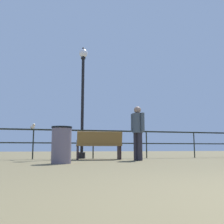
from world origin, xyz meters
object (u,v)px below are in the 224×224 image
lamppost_center (83,91)px  trash_bin (61,145)px  seagull_on_rail (33,126)px  bench_near_left (99,144)px  person_by_bench (138,129)px

lamppost_center → trash_bin: lamppost_center is taller
lamppost_center → seagull_on_rail: 2.20m
lamppost_center → seagull_on_rail: lamppost_center is taller
lamppost_center → seagull_on_rail: bearing=-169.2°
lamppost_center → seagull_on_rail: (-1.70, -0.32, -1.37)m
bench_near_left → seagull_on_rail: 2.31m
bench_near_left → person_by_bench: (0.99, -0.85, 0.43)m
person_by_bench → seagull_on_rail: 3.49m
bench_near_left → seagull_on_rail: (-2.08, 0.81, 0.58)m
bench_near_left → trash_bin: size_ratio=1.67×
bench_near_left → person_by_bench: size_ratio=0.90×
trash_bin → person_by_bench: bearing=22.5°
bench_near_left → trash_bin: (-1.33, -1.81, -0.05)m
seagull_on_rail → trash_bin: size_ratio=0.41×
seagull_on_rail → trash_bin: 2.80m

